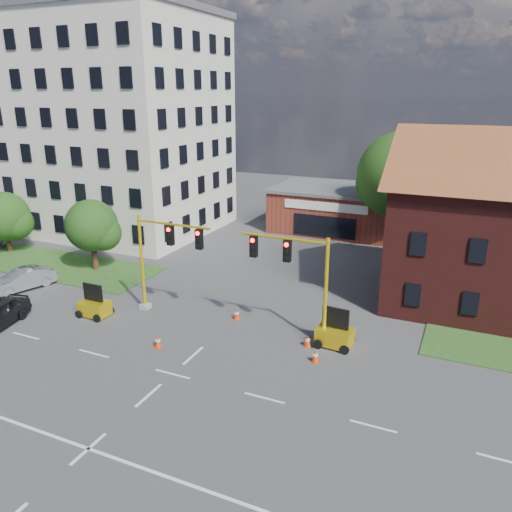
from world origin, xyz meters
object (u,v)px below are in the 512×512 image
object	(u,v)px
signal_mast_west	(163,254)
signal_mast_east	(297,275)
trailer_west	(94,307)
trailer_east	(335,335)
pickup_white	(465,299)

from	to	relation	value
signal_mast_west	signal_mast_east	distance (m)	8.71
signal_mast_west	trailer_west	size ratio (longest dim) A/B	3.02
signal_mast_west	trailer_west	distance (m)	5.50
signal_mast_west	trailer_east	bearing A→B (deg)	0.75
signal_mast_east	trailer_west	world-z (taller)	signal_mast_east
trailer_west	trailer_east	size ratio (longest dim) A/B	0.94
signal_mast_east	signal_mast_west	bearing A→B (deg)	180.00
trailer_west	pickup_white	xyz separation A→B (m)	(21.08, 10.51, 0.09)
trailer_west	trailer_east	world-z (taller)	trailer_east
signal_mast_west	trailer_east	distance (m)	11.41
signal_mast_east	trailer_west	xyz separation A→B (m)	(-12.52, -2.24, -3.28)
signal_mast_west	trailer_east	size ratio (longest dim) A/B	2.83
signal_mast_east	pickup_white	bearing A→B (deg)	44.02
signal_mast_east	trailer_west	distance (m)	13.14
trailer_east	pickup_white	size ratio (longest dim) A/B	0.42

